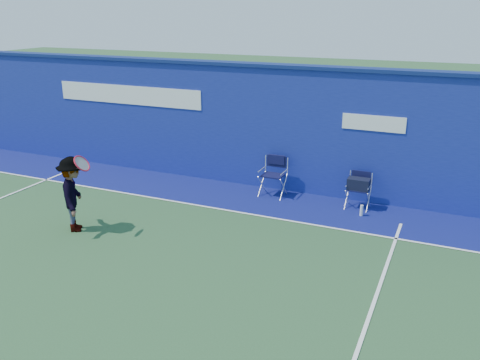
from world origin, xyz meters
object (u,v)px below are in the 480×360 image
at_px(water_bottle, 361,211).
at_px(tennis_player, 74,194).
at_px(directors_chair_left, 273,183).
at_px(directors_chair_right, 358,194).

xyz_separation_m(water_bottle, tennis_player, (-5.22, -3.09, 0.65)).
distance_m(directors_chair_left, tennis_player, 4.65).
distance_m(directors_chair_right, tennis_player, 6.17).
relative_size(directors_chair_right, water_bottle, 3.25).
height_order(directors_chair_left, tennis_player, tennis_player).
xyz_separation_m(directors_chair_left, water_bottle, (2.24, -0.45, -0.19)).
bearing_deg(directors_chair_right, directors_chair_left, 179.96).
bearing_deg(directors_chair_left, tennis_player, -130.17).
relative_size(directors_chair_left, water_bottle, 3.78).
bearing_deg(directors_chair_left, directors_chair_right, -0.04).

